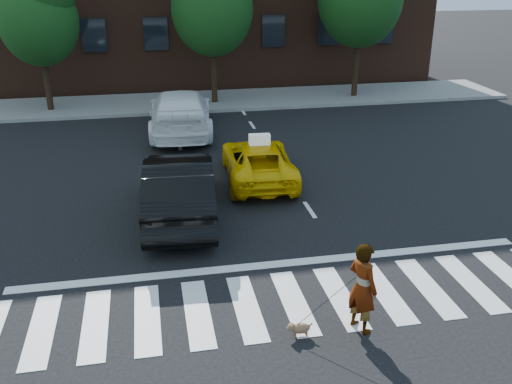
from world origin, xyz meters
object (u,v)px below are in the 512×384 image
(black_sedan, at_px, (179,187))
(white_suv, at_px, (181,112))
(dog, at_px, (299,328))
(taxi, at_px, (258,161))
(woman, at_px, (363,288))
(tree_left, at_px, (38,11))

(black_sedan, relative_size, white_suv, 0.87)
(black_sedan, height_order, dog, black_sedan)
(taxi, distance_m, woman, 8.11)
(white_suv, bearing_deg, tree_left, -33.78)
(black_sedan, height_order, woman, woman)
(tree_left, xyz_separation_m, woman, (7.98, -18.10, -3.52))
(black_sedan, distance_m, dog, 6.13)
(white_suv, bearing_deg, woman, 103.91)
(tree_left, distance_m, white_suv, 7.90)
(dog, bearing_deg, woman, 0.68)
(taxi, relative_size, woman, 2.43)
(taxi, bearing_deg, black_sedan, 44.50)
(woman, distance_m, dog, 1.42)
(white_suv, relative_size, woman, 3.22)
(black_sedan, xyz_separation_m, white_suv, (0.60, 7.97, 0.01))
(black_sedan, xyz_separation_m, dog, (1.80, -5.82, -0.68))
(tree_left, relative_size, taxi, 1.46)
(tree_left, relative_size, dog, 12.71)
(taxi, xyz_separation_m, black_sedan, (-2.63, -2.28, 0.23))
(taxi, xyz_separation_m, white_suv, (-2.03, 5.68, 0.24))
(woman, bearing_deg, white_suv, -14.84)
(tree_left, height_order, taxi, tree_left)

